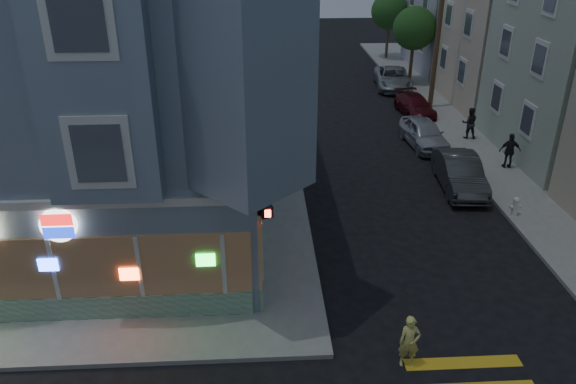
{
  "coord_description": "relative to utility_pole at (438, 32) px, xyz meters",
  "views": [
    {
      "loc": [
        1.09,
        -9.74,
        10.91
      ],
      "look_at": [
        2.02,
        6.74,
        2.83
      ],
      "focal_mm": 35.0,
      "sensor_mm": 36.0,
      "label": 1
    }
  ],
  "objects": [
    {
      "name": "parked_car_d",
      "position": [
        -1.3,
        4.93,
        -4.09
      ],
      "size": [
        2.83,
        5.29,
        1.41
      ],
      "primitive_type": "imported",
      "rotation": [
        0.0,
        0.0,
        -0.1
      ],
      "color": "#A4A9AE",
      "rests_on": "ground"
    },
    {
      "name": "parked_car_b",
      "position": [
        -2.04,
        -11.53,
        -4.05
      ],
      "size": [
        1.95,
        4.67,
        1.5
      ],
      "primitive_type": "imported",
      "rotation": [
        0.0,
        0.0,
        -0.08
      ],
      "color": "#3B3E40",
      "rests_on": "ground"
    },
    {
      "name": "pedestrian_b",
      "position": [
        0.96,
        -9.69,
        -3.8
      ],
      "size": [
        1.03,
        0.5,
        1.7
      ],
      "primitive_type": "imported",
      "rotation": [
        0.0,
        0.0,
        3.05
      ],
      "color": "black",
      "rests_on": "sidewalk_ne"
    },
    {
      "name": "sidewalk_nw",
      "position": [
        -25.5,
        -1.0,
        -4.72
      ],
      "size": [
        33.0,
        42.0,
        0.15
      ],
      "primitive_type": "cube",
      "color": "gray",
      "rests_on": "ground"
    },
    {
      "name": "utility_pole",
      "position": [
        0.0,
        0.0,
        0.0
      ],
      "size": [
        2.2,
        0.3,
        9.0
      ],
      "color": "#4C3826",
      "rests_on": "sidewalk_ne"
    },
    {
      "name": "row_house_c",
      "position": [
        7.5,
        1.0,
        -0.15
      ],
      "size": [
        12.0,
        8.6,
        9.0
      ],
      "primitive_type": "cube",
      "color": "#C2AE96",
      "rests_on": "sidewalk_ne"
    },
    {
      "name": "street_tree_far",
      "position": [
        0.2,
        14.0,
        -0.86
      ],
      "size": [
        3.0,
        3.0,
        5.3
      ],
      "color": "#4C3826",
      "rests_on": "sidewalk_ne"
    },
    {
      "name": "fire_hydrant",
      "position": [
        -0.7,
        -14.38,
        -4.24
      ],
      "size": [
        0.45,
        0.26,
        0.78
      ],
      "color": "white",
      "rests_on": "sidewalk_ne"
    },
    {
      "name": "street_tree_near",
      "position": [
        0.2,
        6.0,
        -0.86
      ],
      "size": [
        3.0,
        3.0,
        5.3
      ],
      "color": "#4C3826",
      "rests_on": "sidewalk_ne"
    },
    {
      "name": "running_child",
      "position": [
        -7.03,
        -22.31,
        -4.02
      ],
      "size": [
        0.59,
        0.41,
        1.55
      ],
      "primitive_type": "imported",
      "rotation": [
        0.0,
        0.0,
        -0.06
      ],
      "color": "#E2DE73",
      "rests_on": "ground"
    },
    {
      "name": "parked_car_c",
      "position": [
        -1.3,
        -1.13,
        -4.2
      ],
      "size": [
        2.03,
        4.24,
        1.19
      ],
      "primitive_type": "imported",
      "rotation": [
        0.0,
        0.0,
        0.09
      ],
      "color": "#55131B",
      "rests_on": "ground"
    },
    {
      "name": "pedestrian_a",
      "position": [
        0.45,
        -5.64,
        -3.8
      ],
      "size": [
        0.9,
        0.75,
        1.69
      ],
      "primitive_type": "imported",
      "rotation": [
        0.0,
        0.0,
        3.0
      ],
      "color": "#222227",
      "rests_on": "sidewalk_ne"
    },
    {
      "name": "parked_car_a",
      "position": [
        -2.19,
        -6.33,
        -4.08
      ],
      "size": [
        2.03,
        4.32,
        1.43
      ],
      "primitive_type": "imported",
      "rotation": [
        0.0,
        0.0,
        0.08
      ],
      "color": "#B5B6BD",
      "rests_on": "ground"
    },
    {
      "name": "traffic_signal",
      "position": [
        -10.97,
        -19.14,
        -0.96
      ],
      "size": [
        0.68,
        0.61,
        5.45
      ],
      "rotation": [
        0.0,
        0.0,
        0.28
      ],
      "color": "black",
      "rests_on": "sidewalk_nw"
    },
    {
      "name": "corner_building",
      "position": [
        -18.0,
        -13.02,
        1.02
      ],
      "size": [
        14.6,
        14.6,
        11.4
      ],
      "color": "slate",
      "rests_on": "sidewalk_nw"
    }
  ]
}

